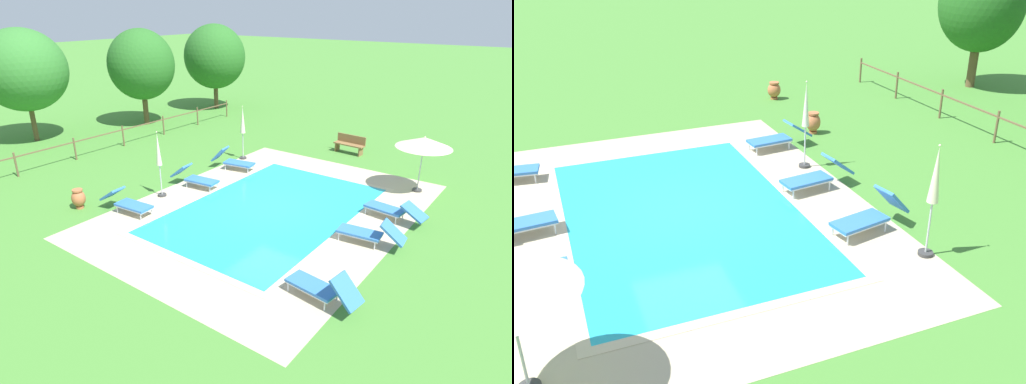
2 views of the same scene
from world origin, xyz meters
TOP-DOWN VIEW (x-y plane):
  - ground_plane at (0.00, 0.00)m, footprint 160.00×160.00m
  - pool_deck_paving at (0.00, 0.00)m, footprint 11.78×8.84m
  - swimming_pool_water at (0.00, 0.00)m, footprint 8.21×5.27m
  - pool_coping_rim at (0.00, 0.00)m, footprint 8.69×5.75m
  - sun_lounger_north_near_steps at (0.01, 3.59)m, footprint 0.84×2.05m
  - sun_lounger_north_mid at (1.77, -3.72)m, footprint 0.85×2.12m
  - sun_lounger_north_far at (2.48, 3.67)m, footprint 0.94×1.99m
  - sun_lounger_north_end at (-3.58, -3.95)m, footprint 0.84×1.99m
  - sun_lounger_south_near_corner at (-3.09, 3.86)m, footprint 0.77×2.07m
  - sun_lounger_south_mid at (-0.27, -3.75)m, footprint 0.80×2.04m
  - patio_umbrella_open_foreground at (4.74, -3.61)m, footprint 2.05×2.05m
  - patio_umbrella_closed_row_west at (-1.43, 3.97)m, footprint 0.32×0.32m
  - patio_umbrella_closed_row_mid_west at (3.86, 4.22)m, footprint 0.32×0.32m
  - wooden_bench_lawn_side at (7.63, 0.60)m, footprint 0.55×1.53m
  - terracotta_urn_by_tree at (-3.90, 5.49)m, footprint 0.48×0.48m
  - perimeter_fence at (0.50, 10.37)m, footprint 19.19×0.08m
  - tree_far_west at (5.66, 13.02)m, footprint 3.84×3.84m
  - tree_centre at (-0.22, 14.97)m, footprint 4.29×4.29m
  - tree_east_mid at (11.62, 12.63)m, footprint 4.13×4.13m

SIDE VIEW (x-z plane):
  - ground_plane at x=0.00m, z-range 0.00..0.00m
  - pool_deck_paving at x=0.00m, z-range 0.00..0.01m
  - swimming_pool_water at x=0.00m, z-range 0.00..0.01m
  - pool_coping_rim at x=0.00m, z-range 0.01..0.01m
  - sun_lounger_north_mid at x=1.77m, z-range -0.01..0.72m
  - sun_lounger_south_near_corner at x=-3.09m, z-range -0.04..0.77m
  - sun_lounger_south_mid at x=-0.27m, z-range -0.05..0.80m
  - sun_lounger_north_near_steps at x=0.01m, z-range -0.05..0.80m
  - sun_lounger_north_end at x=-3.58m, z-range -0.08..0.85m
  - terracotta_urn_by_tree at x=-3.90m, z-range 0.03..0.74m
  - sun_lounger_north_far at x=2.48m, z-range -0.08..0.86m
  - wooden_bench_lawn_side at x=7.63m, z-range 0.03..0.90m
  - perimeter_fence at x=0.50m, z-range 0.15..1.20m
  - patio_umbrella_closed_row_west at x=-1.43m, z-range 0.31..2.80m
  - patio_umbrella_closed_row_mid_west at x=3.86m, z-range 0.38..2.86m
  - patio_umbrella_open_foreground at x=4.74m, z-range 0.84..3.03m
  - tree_east_mid at x=11.62m, z-range 0.68..6.26m
  - tree_far_west at x=5.66m, z-range 0.74..6.23m
  - tree_centre at x=-0.22m, z-range 0.80..6.48m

